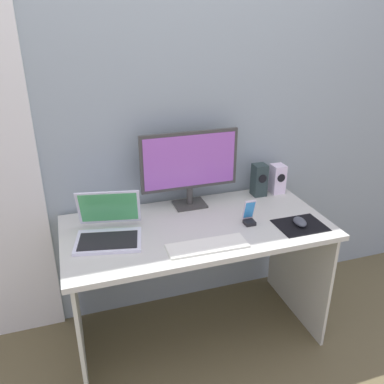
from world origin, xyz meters
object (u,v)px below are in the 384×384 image
phone_in_dock (249,215)px  monitor (190,165)px  keyboard_external (207,246)px  laptop (109,229)px  mouse (300,222)px  speaker_right (277,179)px  speaker_near_monitor (259,180)px

phone_in_dock → monitor: bearing=126.7°
keyboard_external → phone_in_dock: (0.29, 0.15, 0.04)m
laptop → mouse: laptop is taller
monitor → laptop: (-0.49, -0.22, -0.20)m
keyboard_external → mouse: mouse is taller
speaker_right → speaker_near_monitor: size_ratio=0.91×
speaker_right → phone_in_dock: size_ratio=1.31×
speaker_right → keyboard_external: 0.79m
monitor → phone_in_dock: size_ratio=4.06×
monitor → speaker_near_monitor: bearing=1.3°
speaker_near_monitor → phone_in_dock: bearing=-124.1°
speaker_near_monitor → keyboard_external: size_ratio=0.51×
monitor → speaker_right: (0.57, 0.01, -0.16)m
speaker_near_monitor → keyboard_external: bearing=-137.1°
mouse → monitor: bearing=147.2°
speaker_near_monitor → mouse: bearing=-85.8°
speaker_right → speaker_near_monitor: (-0.12, 0.00, 0.01)m
speaker_right → phone_in_dock: (-0.34, -0.32, -0.04)m
monitor → speaker_right: 0.59m
monitor → speaker_near_monitor: size_ratio=2.85×
keyboard_external → mouse: bearing=6.4°
monitor → laptop: monitor is taller
mouse → phone_in_dock: size_ratio=0.73×
monitor → keyboard_external: size_ratio=1.44×
speaker_right → mouse: 0.43m
monitor → speaker_near_monitor: monitor is taller
speaker_right → keyboard_external: speaker_right is taller
monitor → laptop: bearing=-155.6°
speaker_right → speaker_near_monitor: bearing=180.0°
speaker_right → phone_in_dock: bearing=-136.9°
keyboard_external → mouse: size_ratio=3.88×
laptop → phone_in_dock: bearing=-6.7°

